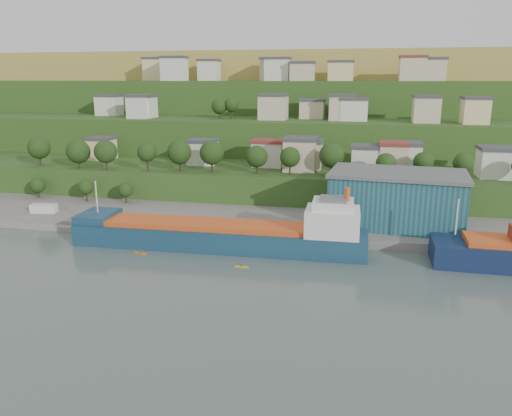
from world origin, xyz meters
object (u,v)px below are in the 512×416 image
(warehouse, at_px, (396,198))
(caravan, at_px, (44,210))
(kayak_orange, at_px, (140,252))
(cargo_ship_near, at_px, (227,236))

(warehouse, bearing_deg, caravan, -169.67)
(kayak_orange, bearing_deg, warehouse, 42.46)
(cargo_ship_near, bearing_deg, kayak_orange, -158.34)
(cargo_ship_near, distance_m, kayak_orange, 18.67)
(cargo_ship_near, xyz_separation_m, kayak_orange, (-17.07, -7.17, -2.40))
(warehouse, distance_m, kayak_orange, 60.12)
(cargo_ship_near, xyz_separation_m, caravan, (-52.53, 11.94, 0.08))
(cargo_ship_near, height_order, caravan, cargo_ship_near)
(caravan, xyz_separation_m, kayak_orange, (35.46, -19.10, -2.48))
(kayak_orange, bearing_deg, caravan, 167.82)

